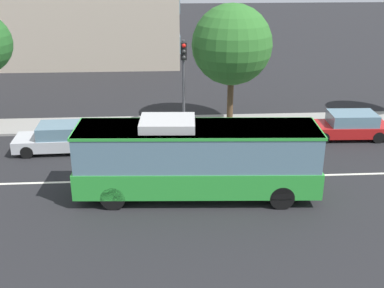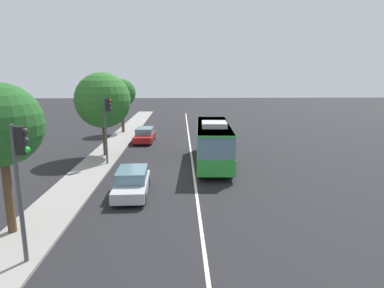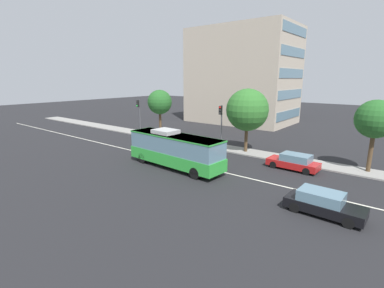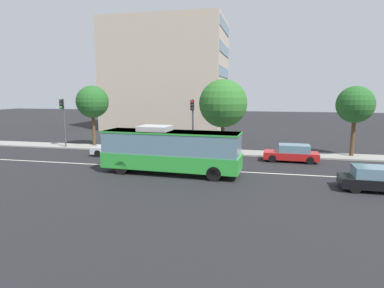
# 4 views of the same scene
# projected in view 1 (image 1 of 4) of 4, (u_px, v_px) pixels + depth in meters

# --- Properties ---
(ground_plane) EXTENTS (160.00, 160.00, 0.00)m
(ground_plane) POSITION_uv_depth(u_px,v_px,m) (133.00, 180.00, 21.76)
(ground_plane) COLOR black
(sidewalk_kerb) EXTENTS (80.00, 2.69, 0.14)m
(sidewalk_kerb) POSITION_uv_depth(u_px,v_px,m) (140.00, 124.00, 28.62)
(sidewalk_kerb) COLOR gray
(sidewalk_kerb) RESTS_ON ground_plane
(lane_centre_line) EXTENTS (76.00, 0.16, 0.01)m
(lane_centre_line) POSITION_uv_depth(u_px,v_px,m) (133.00, 180.00, 21.76)
(lane_centre_line) COLOR silver
(lane_centre_line) RESTS_ON ground_plane
(transit_bus) EXTENTS (10.12, 3.05, 3.46)m
(transit_bus) POSITION_uv_depth(u_px,v_px,m) (197.00, 157.00, 19.74)
(transit_bus) COLOR green
(transit_bus) RESTS_ON ground_plane
(sedan_red) EXTENTS (4.56, 1.96, 1.46)m
(sedan_red) POSITION_uv_depth(u_px,v_px,m) (348.00, 126.00, 26.48)
(sedan_red) COLOR #B21919
(sedan_red) RESTS_ON ground_plane
(sedan_silver) EXTENTS (4.55, 1.92, 1.46)m
(sedan_silver) POSITION_uv_depth(u_px,v_px,m) (61.00, 138.00, 24.73)
(sedan_silver) COLOR #B7BABF
(sedan_silver) RESTS_ON ground_plane
(traffic_light_near_corner) EXTENTS (0.33, 0.62, 5.20)m
(traffic_light_near_corner) POSITION_uv_depth(u_px,v_px,m) (184.00, 70.00, 26.54)
(traffic_light_near_corner) COLOR #47474C
(traffic_light_near_corner) RESTS_ON ground_plane
(street_tree_kerbside_left) EXTENTS (4.59, 4.59, 7.09)m
(street_tree_kerbside_left) POSITION_uv_depth(u_px,v_px,m) (232.00, 45.00, 27.07)
(street_tree_kerbside_left) COLOR #4C3823
(street_tree_kerbside_left) RESTS_ON ground_plane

